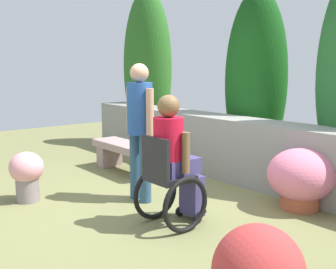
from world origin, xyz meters
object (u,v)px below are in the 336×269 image
Objects in this scene: flower_pot_terracotta_by_wall at (301,178)px; stone_bench at (127,153)px; person_standing_companion at (140,123)px; flower_pot_purple_near at (27,173)px; person_in_wheelchair at (173,165)px.

stone_bench is at bearing -166.31° from flower_pot_terracotta_by_wall.
person_standing_companion is 2.72× the size of flower_pot_purple_near.
flower_pot_terracotta_by_wall is at bearing 46.50° from flower_pot_purple_near.
person_in_wheelchair is 1.56m from flower_pot_terracotta_by_wall.
flower_pot_purple_near is 3.19m from flower_pot_terracotta_by_wall.
flower_pot_terracotta_by_wall reaches higher than stone_bench.
person_standing_companion reaches higher than person_in_wheelchair.
stone_bench is at bearing 155.33° from person_standing_companion.
stone_bench is 1.73m from flower_pot_purple_near.
flower_pot_terracotta_by_wall is (1.38, 1.24, -0.58)m from person_standing_companion.
stone_bench is 2.25m from person_in_wheelchair.
flower_pot_purple_near is at bearing -125.27° from person_standing_companion.
person_in_wheelchair is (2.07, -0.81, 0.33)m from stone_bench.
flower_pot_purple_near is (-0.81, -1.08, -0.59)m from person_standing_companion.
stone_bench is 2.68m from flower_pot_terracotta_by_wall.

